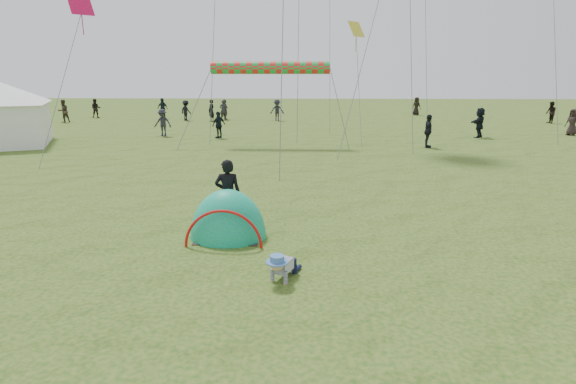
{
  "coord_description": "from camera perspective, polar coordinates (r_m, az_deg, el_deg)",
  "views": [
    {
      "loc": [
        0.66,
        -6.85,
        3.57
      ],
      "look_at": [
        0.24,
        3.13,
        1.0
      ],
      "focal_mm": 28.0,
      "sensor_mm": 36.0,
      "label": 1
    }
  ],
  "objects": [
    {
      "name": "crowd_person_11",
      "position": [
        29.57,
        23.15,
        8.1
      ],
      "size": [
        1.44,
        1.63,
        1.79
      ],
      "primitive_type": "imported",
      "rotation": [
        0.0,
        0.0,
        4.05
      ],
      "color": "black",
      "rests_on": "ground"
    },
    {
      "name": "crowd_person_15",
      "position": [
        39.07,
        -12.83,
        10.06
      ],
      "size": [
        1.24,
        1.11,
        1.66
      ],
      "primitive_type": "imported",
      "rotation": [
        0.0,
        0.0,
        2.55
      ],
      "color": "black",
      "rests_on": "ground"
    },
    {
      "name": "crowd_person_12",
      "position": [
        39.4,
        -7.95,
        10.34
      ],
      "size": [
        0.5,
        0.68,
        1.7
      ],
      "primitive_type": "imported",
      "rotation": [
        0.0,
        0.0,
        1.41
      ],
      "color": "black",
      "rests_on": "ground"
    },
    {
      "name": "crowd_person_14",
      "position": [
        24.39,
        17.37,
        7.39
      ],
      "size": [
        0.62,
        1.07,
        1.71
      ],
      "primitive_type": "imported",
      "rotation": [
        0.0,
        0.0,
        1.35
      ],
      "color": "black",
      "rests_on": "ground"
    },
    {
      "name": "crowd_person_6",
      "position": [
        37.65,
        -9.7,
        10.14
      ],
      "size": [
        0.76,
        0.75,
        1.77
      ],
      "primitive_type": "imported",
      "rotation": [
        0.0,
        0.0,
        5.54
      ],
      "color": "black",
      "rests_on": "ground"
    },
    {
      "name": "crowd_person_4",
      "position": [
        45.2,
        16.0,
        10.43
      ],
      "size": [
        0.98,
        0.94,
        1.69
      ],
      "primitive_type": "imported",
      "rotation": [
        0.0,
        0.0,
        2.46
      ],
      "color": "black",
      "rests_on": "ground"
    },
    {
      "name": "crowd_person_0",
      "position": [
        38.81,
        -8.23,
        10.25
      ],
      "size": [
        0.71,
        0.58,
        1.67
      ],
      "primitive_type": "imported",
      "rotation": [
        0.0,
        0.0,
        3.48
      ],
      "color": "#26252A",
      "rests_on": "ground"
    },
    {
      "name": "ground",
      "position": [
        7.75,
        -2.81,
        -13.02
      ],
      "size": [
        140.0,
        140.0,
        0.0
      ],
      "primitive_type": "plane",
      "color": "#19460F"
    },
    {
      "name": "crowd_person_13",
      "position": [
        44.14,
        -23.2,
        9.74
      ],
      "size": [
        1.0,
        0.9,
        1.67
      ],
      "primitive_type": "imported",
      "rotation": [
        0.0,
        0.0,
        0.41
      ],
      "color": "black",
      "rests_on": "ground"
    },
    {
      "name": "crowd_person_7",
      "position": [
        41.25,
        30.4,
        8.71
      ],
      "size": [
        0.67,
        0.85,
        1.7
      ],
      "primitive_type": "imported",
      "rotation": [
        0.0,
        0.0,
        4.68
      ],
      "color": "black",
      "rests_on": "ground"
    },
    {
      "name": "crowd_person_8",
      "position": [
        40.92,
        -15.65,
        10.17
      ],
      "size": [
        1.14,
        0.8,
        1.8
      ],
      "primitive_type": "imported",
      "rotation": [
        0.0,
        0.0,
        5.9
      ],
      "color": "black",
      "rests_on": "ground"
    },
    {
      "name": "diamond_kite_6",
      "position": [
        24.83,
        -24.84,
        20.73
      ],
      "size": [
        1.13,
        1.13,
        0.92
      ],
      "primitive_type": "plane",
      "rotation": [
        1.05,
        0.0,
        0.79
      ],
      "color": "#D00D44"
    },
    {
      "name": "rainbow_tube_kite",
      "position": [
        24.23,
        -2.26,
        15.49
      ],
      "size": [
        6.19,
        0.64,
        0.64
      ],
      "primitive_type": "cylinder",
      "rotation": [
        0.0,
        1.57,
        0.0
      ],
      "color": "red"
    },
    {
      "name": "diamond_kite_2",
      "position": [
        28.75,
        8.67,
        19.77
      ],
      "size": [
        1.12,
        1.12,
        0.92
      ],
      "primitive_type": "plane",
      "rotation": [
        1.05,
        0.0,
        0.79
      ],
      "color": "yellow"
    },
    {
      "name": "crawling_toddler",
      "position": [
        8.18,
        -0.75,
        -9.29
      ],
      "size": [
        0.75,
        0.86,
        0.56
      ],
      "primitive_type": null,
      "rotation": [
        0.0,
        0.0,
        -0.39
      ],
      "color": "black",
      "rests_on": "ground"
    },
    {
      "name": "crowd_person_2",
      "position": [
        27.25,
        -8.78,
        8.42
      ],
      "size": [
        0.89,
        0.96,
        1.58
      ],
      "primitive_type": "imported",
      "rotation": [
        0.0,
        0.0,
        4.01
      ],
      "color": "black",
      "rests_on": "ground"
    },
    {
      "name": "crowd_person_9",
      "position": [
        29.04,
        -15.63,
        8.49
      ],
      "size": [
        1.1,
        0.68,
        1.65
      ],
      "primitive_type": "imported",
      "rotation": [
        0.0,
        0.0,
        6.22
      ],
      "color": "#24242D",
      "rests_on": "ground"
    },
    {
      "name": "standing_adult",
      "position": [
        10.83,
        -7.64,
        -0.27
      ],
      "size": [
        0.64,
        0.45,
        1.69
      ],
      "primitive_type": "imported",
      "rotation": [
        0.0,
        0.0,
        3.21
      ],
      "color": "black",
      "rests_on": "ground"
    },
    {
      "name": "popup_tent",
      "position": [
        10.44,
        -7.56,
        -5.7
      ],
      "size": [
        1.74,
        1.43,
        2.25
      ],
      "primitive_type": "ellipsoid",
      "rotation": [
        0.0,
        0.0,
        0.0
      ],
      "color": "#017B7D",
      "rests_on": "ground"
    },
    {
      "name": "crowd_person_3",
      "position": [
        37.89,
        -1.39,
        10.35
      ],
      "size": [
        1.17,
        0.72,
        1.75
      ],
      "primitive_type": "imported",
      "rotation": [
        0.0,
        0.0,
        0.06
      ],
      "color": "#24222D",
      "rests_on": "ground"
    },
    {
      "name": "crowd_person_1",
      "position": [
        40.71,
        -26.63,
        9.17
      ],
      "size": [
        1.05,
        1.1,
        1.8
      ],
      "primitive_type": "imported",
      "rotation": [
        0.0,
        0.0,
        4.14
      ],
      "color": "#3D3024",
      "rests_on": "ground"
    },
    {
      "name": "crowd_person_10",
      "position": [
        33.4,
        32.41,
        7.5
      ],
      "size": [
        0.83,
        0.95,
        1.64
      ],
      "primitive_type": "imported",
      "rotation": [
        0.0,
        0.0,
        5.19
      ],
      "color": "black",
      "rests_on": "ground"
    }
  ]
}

